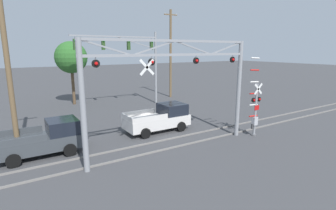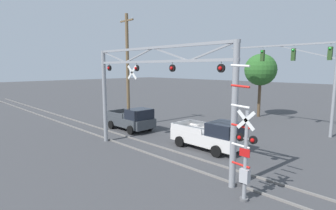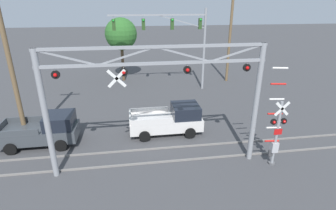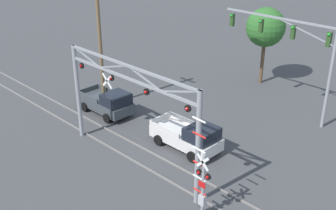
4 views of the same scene
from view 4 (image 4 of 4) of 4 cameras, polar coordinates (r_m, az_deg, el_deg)
rail_track_near at (r=26.32m, az=-4.46°, el=-7.67°), size 80.00×0.08×0.10m
rail_track_far at (r=27.13m, az=-2.18°, el=-6.52°), size 80.00×0.08×0.10m
crossing_gantry at (r=24.19m, az=-5.30°, el=0.40°), size 10.75×0.30×6.48m
crossing_signal_mast at (r=21.10m, az=4.65°, el=-10.80°), size 1.24×0.35×5.45m
traffic_signal_span at (r=31.28m, az=17.60°, el=7.41°), size 9.05×0.39×7.77m
pickup_truck_lead at (r=27.23m, az=2.88°, el=-4.27°), size 4.77×2.28×1.94m
pickup_truck_following at (r=32.22m, az=-8.10°, el=0.33°), size 4.50×2.28×1.94m
utility_pole_left at (r=32.15m, az=-9.18°, el=8.18°), size 1.80×0.28×9.93m
background_tree_beyond_span at (r=37.55m, az=13.09°, el=10.18°), size 3.38×3.38×6.79m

